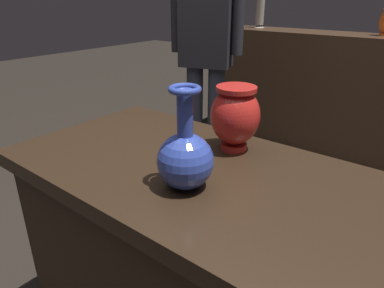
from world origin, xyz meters
TOP-DOWN VIEW (x-y plane):
  - display_plinth at (0.00, 0.00)m, footprint 1.20×0.64m
  - back_display_shelf at (0.00, 2.20)m, footprint 2.60×0.40m
  - vase_centerpiece at (0.04, -0.11)m, footprint 0.15×0.15m
  - vase_tall_behind at (0.01, 0.18)m, footprint 0.16×0.16m
  - shelf_vase_far_left at (-1.04, 2.26)m, footprint 0.10×0.10m
  - visitor_near_left at (-0.79, 1.11)m, footprint 0.45×0.28m

SIDE VIEW (x-z plane):
  - display_plinth at x=0.00m, z-range 0.00..0.80m
  - back_display_shelf at x=0.00m, z-range 0.00..0.99m
  - vase_centerpiece at x=0.04m, z-range 0.75..1.02m
  - vase_tall_behind at x=0.01m, z-range 0.81..1.02m
  - visitor_near_left at x=-0.79m, z-range 0.16..1.86m
  - shelf_vase_far_left at x=-1.04m, z-range 0.98..1.27m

